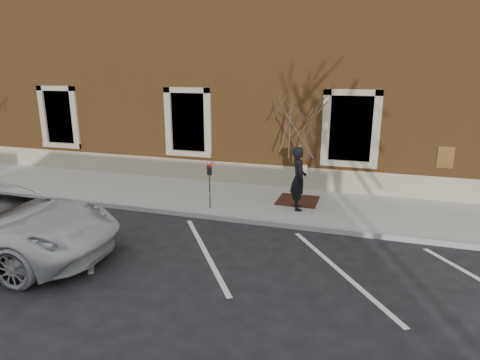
% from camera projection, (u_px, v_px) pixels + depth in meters
% --- Properties ---
extents(ground, '(120.00, 120.00, 0.00)m').
position_uv_depth(ground, '(234.00, 221.00, 11.80)').
color(ground, '#28282B').
rests_on(ground, ground).
extents(sidewalk_near, '(40.00, 3.50, 0.15)m').
position_uv_depth(sidewalk_near, '(250.00, 201.00, 13.39)').
color(sidewalk_near, '#B8B4AD').
rests_on(sidewalk_near, ground).
extents(curb_near, '(40.00, 0.12, 0.15)m').
position_uv_depth(curb_near, '(233.00, 219.00, 11.74)').
color(curb_near, '#9E9E99').
rests_on(curb_near, ground).
extents(parking_stripes, '(28.00, 4.40, 0.01)m').
position_uv_depth(parking_stripes, '(205.00, 252.00, 9.78)').
color(parking_stripes, silver).
rests_on(parking_stripes, ground).
extents(building_civic, '(40.00, 8.62, 8.00)m').
position_uv_depth(building_civic, '(289.00, 78.00, 17.89)').
color(building_civic, brown).
rests_on(building_civic, ground).
extents(man, '(0.67, 0.82, 1.95)m').
position_uv_depth(man, '(299.00, 179.00, 12.15)').
color(man, black).
rests_on(man, sidewalk_near).
extents(parking_meter, '(0.13, 0.10, 1.40)m').
position_uv_depth(parking_meter, '(210.00, 178.00, 12.24)').
color(parking_meter, '#595B60').
rests_on(parking_meter, sidewalk_near).
extents(tree_grate, '(1.30, 1.30, 0.03)m').
position_uv_depth(tree_grate, '(298.00, 200.00, 13.17)').
color(tree_grate, '#422115').
rests_on(tree_grate, sidewalk_near).
extents(sapling, '(2.16, 2.16, 3.60)m').
position_uv_depth(sapling, '(301.00, 124.00, 12.53)').
color(sapling, '#4B3C2D').
rests_on(sapling, sidewalk_near).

